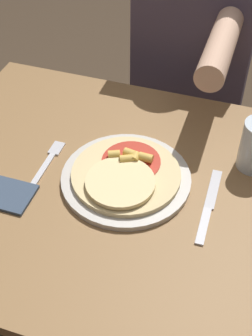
% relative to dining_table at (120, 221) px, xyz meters
% --- Properties ---
extents(ground_plane, '(8.00, 8.00, 0.00)m').
position_rel_dining_table_xyz_m(ground_plane, '(0.00, 0.00, -0.60)').
color(ground_plane, '#423323').
extents(dining_table, '(0.98, 0.78, 0.73)m').
position_rel_dining_table_xyz_m(dining_table, '(0.00, 0.00, 0.00)').
color(dining_table, olive).
rests_on(dining_table, ground_plane).
extents(plate, '(0.30, 0.30, 0.01)m').
position_rel_dining_table_xyz_m(plate, '(0.01, 0.02, 0.13)').
color(plate, beige).
rests_on(plate, dining_table).
extents(pizza, '(0.25, 0.25, 0.04)m').
position_rel_dining_table_xyz_m(pizza, '(0.01, 0.02, 0.15)').
color(pizza, '#E0C689').
rests_on(pizza, plate).
extents(fork, '(0.03, 0.18, 0.00)m').
position_rel_dining_table_xyz_m(fork, '(-0.19, 0.02, 0.13)').
color(fork, silver).
rests_on(fork, dining_table).
extents(knife, '(0.02, 0.22, 0.00)m').
position_rel_dining_table_xyz_m(knife, '(0.20, -0.00, 0.13)').
color(knife, silver).
rests_on(knife, dining_table).
extents(napkin, '(0.13, 0.09, 0.01)m').
position_rel_dining_table_xyz_m(napkin, '(-0.23, -0.11, 0.13)').
color(napkin, '#38475B').
rests_on(napkin, dining_table).
extents(person_diner, '(0.35, 0.52, 1.22)m').
position_rel_dining_table_xyz_m(person_diner, '(0.04, 0.61, 0.10)').
color(person_diner, '#2D2D38').
rests_on(person_diner, ground_plane).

